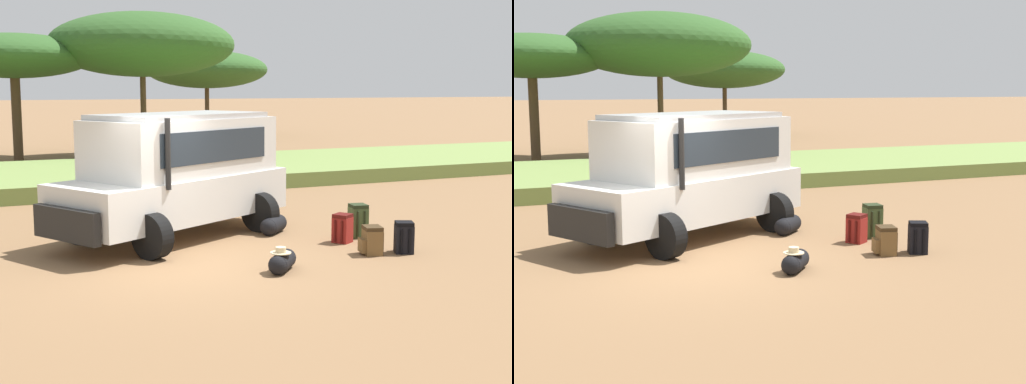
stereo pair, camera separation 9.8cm
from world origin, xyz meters
The scene contains 12 objects.
ground_plane centered at (0.00, 0.00, 0.00)m, with size 320.00×320.00×0.00m, color olive.
grass_bank centered at (0.00, 10.98, 0.22)m, with size 120.00×7.00×0.44m.
safari_vehicle centered at (0.74, 2.29, 1.29)m, with size 5.33×3.97×2.44m.
backpack_beside_front_wheel centered at (3.98, 0.82, 0.32)m, with size 0.38×0.47×0.66m.
backpack_cluster_center centered at (3.41, -0.56, 0.25)m, with size 0.46×0.45×0.51m.
backpack_near_rear_wheel centered at (4.00, -0.70, 0.28)m, with size 0.42×0.46×0.57m.
backpack_outermost centered at (3.45, 0.50, 0.27)m, with size 0.47×0.43×0.55m.
duffel_bag_low_black_case centered at (1.45, -0.96, 0.16)m, with size 0.66×0.70×0.42m.
duffel_bag_soft_canvas centered at (2.61, 1.81, 0.17)m, with size 0.75×0.71×0.45m.
acacia_tree_right_mid centered at (-0.61, 19.20, 4.16)m, with size 6.27×6.86×5.05m.
acacia_tree_far_right centered at (4.30, 18.00, 4.66)m, with size 7.61×7.49×5.96m.
acacia_tree_distant_right centered at (11.37, 29.69, 3.98)m, with size 7.31×7.26×5.11m.
Camera 2 is at (-3.40, -11.07, 2.95)m, focal length 50.00 mm.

